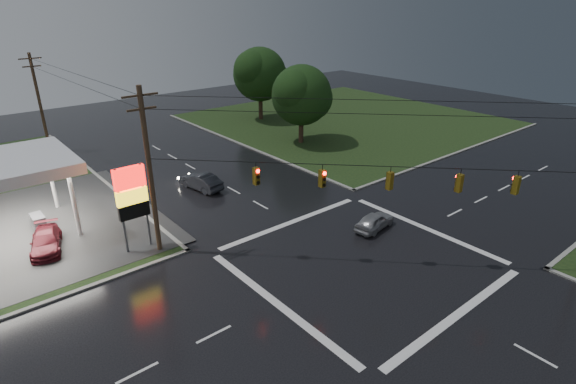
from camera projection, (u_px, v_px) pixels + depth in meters
ground at (361, 260)px, 29.08m from camera, size 120.00×120.00×0.00m
grass_ne at (347, 120)px, 62.68m from camera, size 36.00×36.00×0.08m
pylon_sign at (132, 195)px, 28.79m from camera, size 2.00×0.35×6.00m
utility_pole_nw at (150, 171)px, 27.99m from camera, size 2.20×0.32×11.00m
utility_pole_n at (39, 101)px, 48.27m from camera, size 2.20×0.32×10.50m
traffic_signals at (368, 166)px, 26.52m from camera, size 26.87×26.87×1.47m
tree_ne_near at (302, 95)px, 50.73m from camera, size 7.99×6.80×8.98m
tree_ne_far at (261, 74)px, 60.74m from camera, size 8.46×7.20×9.80m
car_north at (201, 181)px, 39.70m from camera, size 2.30×4.63×1.46m
car_crossing at (374, 221)px, 32.84m from camera, size 3.85×2.03×1.25m
car_pump at (46, 241)px, 30.05m from camera, size 2.95×4.76×1.29m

